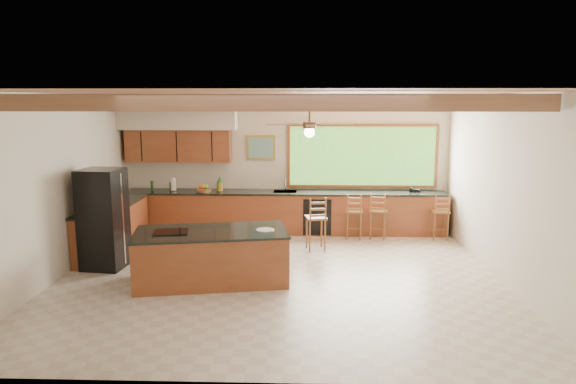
{
  "coord_description": "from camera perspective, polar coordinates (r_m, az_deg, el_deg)",
  "views": [
    {
      "loc": [
        0.42,
        -8.13,
        2.89
      ],
      "look_at": [
        0.13,
        0.8,
        1.29
      ],
      "focal_mm": 32.0,
      "sensor_mm": 36.0,
      "label": 1
    }
  ],
  "objects": [
    {
      "name": "counter_run",
      "position": [
        10.99,
        -4.68,
        -2.61
      ],
      "size": [
        7.12,
        3.1,
        1.25
      ],
      "color": "brown",
      "rests_on": "ground"
    },
    {
      "name": "room_shell",
      "position": [
        8.83,
        -1.99,
        5.77
      ],
      "size": [
        7.27,
        6.54,
        3.02
      ],
      "color": "beige",
      "rests_on": "ground"
    },
    {
      "name": "bar_stool_c",
      "position": [
        11.14,
        16.59,
        -2.19
      ],
      "size": [
        0.36,
        0.36,
        0.99
      ],
      "rotation": [
        0.0,
        0.0,
        0.02
      ],
      "color": "brown",
      "rests_on": "ground"
    },
    {
      "name": "bar_stool_b",
      "position": [
        9.94,
        3.12,
        -3.0
      ],
      "size": [
        0.45,
        0.45,
        1.06
      ],
      "rotation": [
        0.0,
        0.0,
        0.2
      ],
      "color": "brown",
      "rests_on": "ground"
    },
    {
      "name": "ground",
      "position": [
        8.64,
        -1.06,
        -9.38
      ],
      "size": [
        7.2,
        7.2,
        0.0
      ],
      "primitive_type": "plane",
      "color": "beige",
      "rests_on": "ground"
    },
    {
      "name": "island",
      "position": [
        8.39,
        -8.48,
        -7.07
      ],
      "size": [
        2.57,
        1.53,
        0.86
      ],
      "rotation": [
        0.0,
        0.0,
        0.17
      ],
      "color": "brown",
      "rests_on": "ground"
    },
    {
      "name": "bar_stool_d",
      "position": [
        10.89,
        10.08,
        -2.18
      ],
      "size": [
        0.44,
        0.44,
        1.0
      ],
      "rotation": [
        0.0,
        0.0,
        -0.27
      ],
      "color": "brown",
      "rests_on": "ground"
    },
    {
      "name": "refrigerator",
      "position": [
        9.43,
        -19.82,
        -2.83
      ],
      "size": [
        0.74,
        0.72,
        1.74
      ],
      "rotation": [
        0.0,
        0.0,
        -0.1
      ],
      "color": "black",
      "rests_on": "ground"
    },
    {
      "name": "bar_stool_a",
      "position": [
        10.83,
        7.42,
        -2.23
      ],
      "size": [
        0.39,
        0.39,
        0.98
      ],
      "rotation": [
        0.0,
        0.0,
        -0.13
      ],
      "color": "brown",
      "rests_on": "ground"
    }
  ]
}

